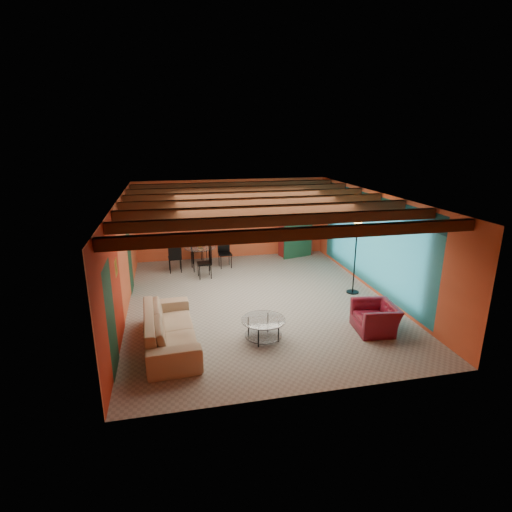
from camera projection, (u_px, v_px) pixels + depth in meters
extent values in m
cube|color=gray|center=(258.00, 300.00, 10.42)|extent=(6.50, 8.00, 0.01)
cube|color=silver|center=(258.00, 197.00, 9.64)|extent=(6.50, 8.00, 0.01)
cube|color=#D15630|center=(232.00, 219.00, 13.77)|extent=(6.50, 0.02, 2.70)
cube|color=#A22412|center=(122.00, 259.00, 9.36)|extent=(0.02, 8.00, 2.70)
cube|color=#2A747B|center=(376.00, 243.00, 10.70)|extent=(0.02, 8.00, 2.70)
imported|color=#9E8266|center=(170.00, 328.00, 8.13)|extent=(1.12, 2.58, 0.74)
imported|color=maroon|center=(375.00, 318.00, 8.74)|extent=(0.93, 1.04, 0.62)
cube|color=maroon|center=(296.00, 229.00, 14.05)|extent=(1.19, 0.79, 1.90)
cube|color=black|center=(206.00, 212.00, 13.46)|extent=(1.05, 0.03, 0.65)
imported|color=#26661E|center=(297.00, 195.00, 13.71)|extent=(0.42, 0.36, 0.45)
imported|color=orange|center=(199.00, 235.00, 12.50)|extent=(0.19, 0.19, 0.19)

